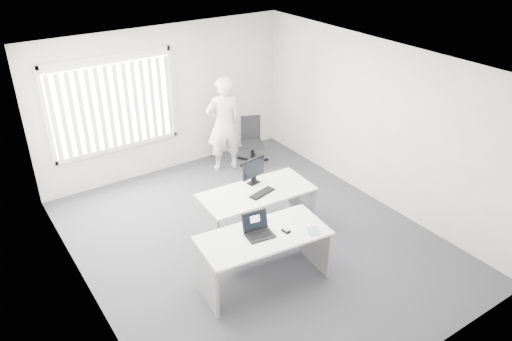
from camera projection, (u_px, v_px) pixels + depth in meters
ground at (254, 240)px, 7.84m from camera, size 6.00×6.00×0.00m
wall_back at (165, 101)px, 9.38m from camera, size 5.00×0.02×2.80m
wall_front at (420, 272)px, 4.99m from camera, size 5.00×0.02×2.80m
wall_left at (80, 213)px, 5.95m from camera, size 0.02×6.00×2.80m
wall_right at (376, 123)px, 8.42m from camera, size 0.02×6.00×2.80m
ceiling at (253, 65)px, 6.53m from camera, size 5.00×6.00×0.02m
window at (113, 104)px, 8.79m from camera, size 2.32×0.06×1.76m
blinds at (115, 107)px, 8.76m from camera, size 2.20×0.10×1.50m
desk_near at (263, 248)px, 6.71m from camera, size 1.81×1.00×0.79m
desk_far at (257, 204)px, 7.71m from camera, size 1.78×0.91×0.79m
office_chair at (252, 148)px, 10.12m from camera, size 0.71×0.71×0.95m
person at (224, 124)px, 9.56m from camera, size 0.77×0.59×1.89m
laptop at (260, 227)px, 6.51m from camera, size 0.40×0.37×0.28m
paper_sheet at (290, 233)px, 6.64m from camera, size 0.32×0.25×0.00m
mouse at (286, 230)px, 6.65m from camera, size 0.08×0.13×0.05m
booklet at (313, 231)px, 6.67m from camera, size 0.22×0.25×0.01m
keyboard at (262, 193)px, 7.54m from camera, size 0.46×0.25×0.02m
monitor at (253, 171)px, 7.73m from camera, size 0.45×0.21×0.44m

